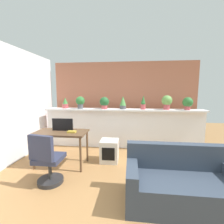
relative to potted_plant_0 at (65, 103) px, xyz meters
The scene contains 17 objects.
ground_plane 2.88m from the potted_plant_0, 49.89° to the right, with size 12.00×12.00×0.00m, color #9E7042.
divider_wall 1.82m from the potted_plant_0, ahead, with size 4.39×0.16×1.07m, color white.
plant_shelf 1.68m from the potted_plant_0, ahead, with size 4.39×0.39×0.04m, color white.
brick_wall_behind 1.78m from the potted_plant_0, 20.25° to the left, with size 4.39×0.10×2.50m, color #AD664C.
potted_plant_0 is the anchor object (origin of this frame).
potted_plant_1 0.47m from the potted_plant_0, ahead, with size 0.25×0.25×0.35m.
potted_plant_2 1.15m from the potted_plant_0, ahead, with size 0.26×0.26×0.33m.
potted_plant_3 1.67m from the potted_plant_0, ahead, with size 0.18×0.18×0.36m.
potted_plant_4 2.22m from the potted_plant_0, ahead, with size 0.13×0.13×0.38m.
potted_plant_5 2.85m from the potted_plant_0, ahead, with size 0.28×0.28×0.38m.
potted_plant_6 3.37m from the potted_plant_0, ahead, with size 0.26×0.26×0.34m.
desk 1.43m from the potted_plant_0, 72.06° to the right, with size 1.10×0.60×0.75m.
tv_monitor 1.29m from the potted_plant_0, 70.57° to the right, with size 0.46×0.04×0.27m, color black.
office_chair 2.20m from the potted_plant_0, 76.53° to the right, with size 0.48×0.48×0.91m.
side_cube_shelf 1.98m from the potted_plant_0, 34.00° to the right, with size 0.40×0.41×0.50m.
book_on_desk 1.54m from the potted_plant_0, 62.94° to the right, with size 0.17×0.11×0.04m, color gold.
couch 3.53m from the potted_plant_0, 40.03° to the right, with size 1.57×0.77×0.80m.
Camera 1 is at (0.18, -2.40, 1.60)m, focal length 25.31 mm.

